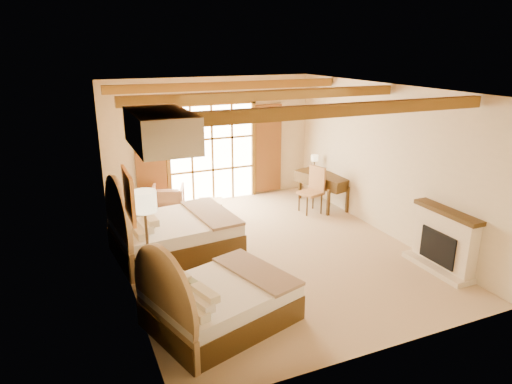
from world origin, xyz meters
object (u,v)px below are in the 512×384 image
armchair (168,199)px  desk (323,189)px  bed_far (167,232)px  nightstand (153,276)px  bed_near (212,300)px

armchair → desk: bearing=-176.2°
bed_far → nightstand: bed_far is taller
armchair → bed_near: bearing=102.8°
bed_far → bed_near: bearing=-94.2°
bed_near → nightstand: (-0.61, 1.29, -0.11)m
desk → bed_near: bearing=-152.5°
armchair → desk: 3.91m
armchair → desk: size_ratio=0.47×
bed_far → nightstand: 1.47m
bed_near → desk: size_ratio=1.46×
nightstand → armchair: armchair is taller
bed_near → nightstand: bearing=98.4°
bed_near → desk: bearing=25.5°
armchair → bed_far: bearing=95.0°
bed_far → armchair: bearing=71.0°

